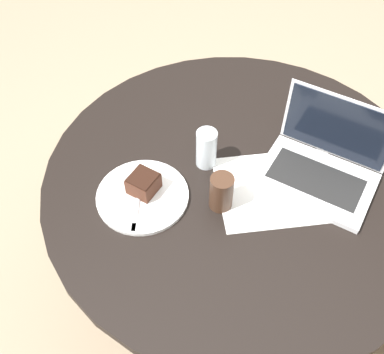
% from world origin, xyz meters
% --- Properties ---
extents(ground_plane, '(12.00, 12.00, 0.00)m').
position_xyz_m(ground_plane, '(0.00, 0.00, 0.00)').
color(ground_plane, gray).
extents(dining_table, '(1.19, 1.19, 0.75)m').
position_xyz_m(dining_table, '(0.00, 0.00, 0.63)').
color(dining_table, black).
rests_on(dining_table, ground_plane).
extents(paper_document, '(0.46, 0.43, 0.00)m').
position_xyz_m(paper_document, '(-0.06, 0.12, 0.76)').
color(paper_document, white).
rests_on(paper_document, dining_table).
extents(plate, '(0.27, 0.27, 0.01)m').
position_xyz_m(plate, '(0.28, -0.12, 0.76)').
color(plate, white).
rests_on(plate, dining_table).
extents(cake_slice, '(0.10, 0.10, 0.06)m').
position_xyz_m(cake_slice, '(0.26, -0.13, 0.79)').
color(cake_slice, '#472619').
rests_on(cake_slice, plate).
extents(fork, '(0.13, 0.14, 0.00)m').
position_xyz_m(fork, '(0.33, -0.08, 0.77)').
color(fork, silver).
rests_on(fork, plate).
extents(coffee_glass, '(0.07, 0.07, 0.11)m').
position_xyz_m(coffee_glass, '(0.12, 0.05, 0.81)').
color(coffee_glass, '#3D2619').
rests_on(coffee_glass, dining_table).
extents(water_glass, '(0.06, 0.06, 0.13)m').
position_xyz_m(water_glass, '(0.05, -0.10, 0.82)').
color(water_glass, silver).
rests_on(water_glass, dining_table).
extents(laptop, '(0.34, 0.39, 0.24)m').
position_xyz_m(laptop, '(-0.18, 0.15, 0.80)').
color(laptop, silver).
rests_on(laptop, dining_table).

